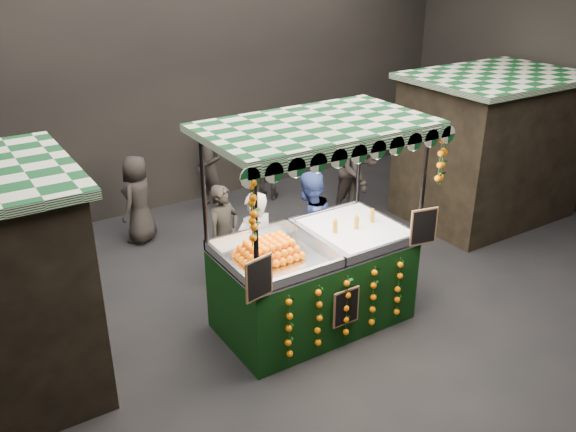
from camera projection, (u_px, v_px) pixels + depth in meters
ground at (339, 324)px, 8.11m from camera, size 12.00×12.00×0.00m
market_hall at (350, 68)px, 6.71m from camera, size 12.10×10.10×5.05m
neighbour_stall_right at (489, 146)px, 10.87m from camera, size 3.00×2.20×2.60m
juice_stall at (316, 267)px, 7.79m from camera, size 2.84×1.67×2.75m
vendor_grey at (255, 249)px, 8.27m from camera, size 0.64×0.45×1.67m
vendor_blue at (309, 227)px, 8.84m from camera, size 1.00×0.88×1.72m
shopper_0 at (224, 235)px, 8.80m from camera, size 0.65×0.53×1.55m
shopper_1 at (356, 169)px, 11.01m from camera, size 0.88×0.69×1.77m
shopper_2 at (268, 160)px, 11.73m from camera, size 0.96×0.92×1.60m
shopper_3 at (357, 164)px, 11.18m from camera, size 1.16×1.37×1.84m
shopper_4 at (138, 199)px, 10.08m from camera, size 0.87×0.85×1.51m
shopper_5 at (423, 148)px, 12.43m from camera, size 1.42×1.36×1.61m
shopper_6 at (210, 167)px, 11.37m from camera, size 0.54×0.67×1.61m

